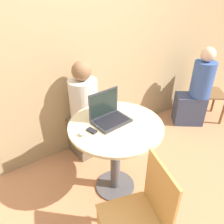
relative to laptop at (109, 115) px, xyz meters
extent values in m
plane|color=tan|center=(0.02, -0.09, -0.83)|extent=(12.00, 12.00, 0.00)
cube|color=tan|center=(0.02, 0.74, 0.47)|extent=(7.00, 0.05, 2.60)
cylinder|color=#4C4C51|center=(0.02, -0.09, -0.82)|extent=(0.39, 0.39, 0.02)
cylinder|color=#4C4C51|center=(0.02, -0.09, -0.45)|extent=(0.10, 0.10, 0.73)
cylinder|color=beige|center=(0.02, -0.09, -0.07)|extent=(0.82, 0.82, 0.02)
cube|color=#2D2D33|center=(0.00, -0.04, -0.05)|extent=(0.33, 0.25, 0.02)
cube|color=black|center=(0.00, -0.04, -0.04)|extent=(0.29, 0.20, 0.00)
cube|color=#2D2D33|center=(-0.01, 0.07, 0.08)|extent=(0.31, 0.04, 0.24)
cube|color=black|center=(-0.01, 0.06, 0.08)|extent=(0.28, 0.03, 0.21)
cube|color=black|center=(-0.20, -0.06, -0.05)|extent=(0.07, 0.10, 0.02)
ellipsoid|color=#B2B2B7|center=(-0.29, -0.07, -0.04)|extent=(0.07, 0.04, 0.03)
cylinder|color=tan|center=(-0.39, -0.47, -0.63)|extent=(0.04, 0.04, 0.41)
cylinder|color=tan|center=(-0.05, -0.57, -0.63)|extent=(0.04, 0.04, 0.41)
cube|color=tan|center=(-0.26, -0.69, -0.41)|extent=(0.49, 0.49, 0.02)
cube|color=tan|center=(-0.08, -0.74, -0.18)|extent=(0.11, 0.36, 0.44)
cube|color=brown|center=(0.01, 0.63, -0.61)|extent=(0.34, 0.45, 0.45)
cylinder|color=beige|center=(0.02, 0.52, -0.13)|extent=(0.30, 0.30, 0.51)
sphere|color=brown|center=(0.02, 0.52, 0.23)|extent=(0.20, 0.20, 0.20)
cylinder|color=brown|center=(1.96, 0.02, -0.63)|extent=(0.04, 0.04, 0.41)
cylinder|color=brown|center=(2.17, 0.31, -0.63)|extent=(0.04, 0.04, 0.41)
cylinder|color=brown|center=(1.67, 0.22, -0.63)|extent=(0.04, 0.04, 0.41)
cylinder|color=brown|center=(1.88, 0.51, -0.63)|extent=(0.04, 0.04, 0.41)
cube|color=brown|center=(1.92, 0.27, -0.42)|extent=(0.56, 0.56, 0.02)
cube|color=brown|center=(1.76, 0.38, -0.20)|extent=(0.23, 0.31, 0.42)
cube|color=#3D4766|center=(1.59, 0.32, -0.61)|extent=(0.49, 0.46, 0.44)
cylinder|color=#38569E|center=(1.67, 0.27, -0.15)|extent=(0.29, 0.29, 0.49)
sphere|color=beige|center=(1.67, 0.27, 0.19)|extent=(0.19, 0.19, 0.19)
camera|label=1|loc=(-0.85, -1.36, 1.00)|focal=35.00mm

